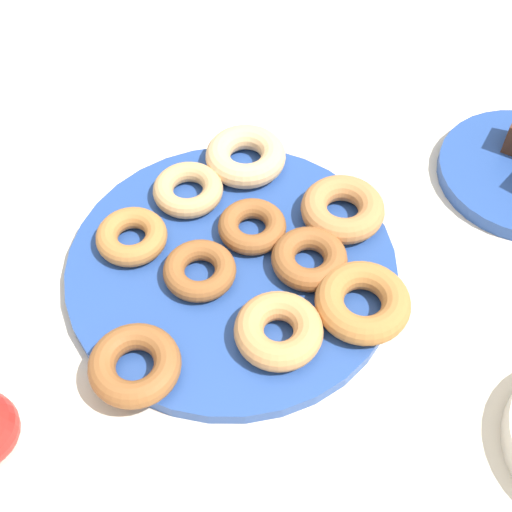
% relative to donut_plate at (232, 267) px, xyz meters
% --- Properties ---
extents(ground_plane, '(2.40, 2.40, 0.00)m').
position_rel_donut_plate_xyz_m(ground_plane, '(0.00, 0.00, -0.01)').
color(ground_plane, beige).
extents(donut_plate, '(0.36, 0.36, 0.02)m').
position_rel_donut_plate_xyz_m(donut_plate, '(0.00, 0.00, 0.00)').
color(donut_plate, '#284C9E').
rests_on(donut_plate, ground_plane).
extents(donut_0, '(0.12, 0.12, 0.03)m').
position_rel_donut_plate_xyz_m(donut_0, '(-0.01, 0.15, 0.02)').
color(donut_0, '#BC7A3D').
rests_on(donut_0, donut_plate).
extents(donut_1, '(0.09, 0.09, 0.02)m').
position_rel_donut_plate_xyz_m(donut_1, '(-0.05, -0.00, 0.02)').
color(donut_1, '#995B2D').
rests_on(donut_1, donut_plate).
extents(donut_2, '(0.11, 0.11, 0.03)m').
position_rel_donut_plate_xyz_m(donut_2, '(-0.04, 0.08, 0.02)').
color(donut_2, '#995B2D').
rests_on(donut_2, donut_plate).
extents(donut_3, '(0.10, 0.10, 0.02)m').
position_rel_donut_plate_xyz_m(donut_3, '(-0.06, -0.09, 0.02)').
color(donut_3, tan).
rests_on(donut_3, donut_plate).
extents(donut_4, '(0.11, 0.11, 0.02)m').
position_rel_donut_plate_xyz_m(donut_4, '(0.03, -0.02, 0.02)').
color(donut_4, '#995B2D').
rests_on(donut_4, donut_plate).
extents(donut_5, '(0.09, 0.09, 0.02)m').
position_rel_donut_plate_xyz_m(donut_5, '(0.03, -0.11, 0.02)').
color(donut_5, '#BC7A3D').
rests_on(donut_5, donut_plate).
extents(donut_6, '(0.12, 0.12, 0.03)m').
position_rel_donut_plate_xyz_m(donut_6, '(0.06, 0.09, 0.02)').
color(donut_6, tan).
rests_on(donut_6, donut_plate).
extents(donut_7, '(0.13, 0.13, 0.03)m').
position_rel_donut_plate_xyz_m(donut_7, '(-0.14, -0.06, 0.02)').
color(donut_7, '#EABC84').
rests_on(donut_7, donut_plate).
extents(donut_8, '(0.12, 0.12, 0.03)m').
position_rel_donut_plate_xyz_m(donut_8, '(-0.11, 0.08, 0.02)').
color(donut_8, '#C6844C').
rests_on(donut_8, donut_plate).
extents(donut_9, '(0.13, 0.13, 0.03)m').
position_rel_donut_plate_xyz_m(donut_9, '(0.16, -0.02, 0.02)').
color(donut_9, '#995B2D').
rests_on(donut_9, donut_plate).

